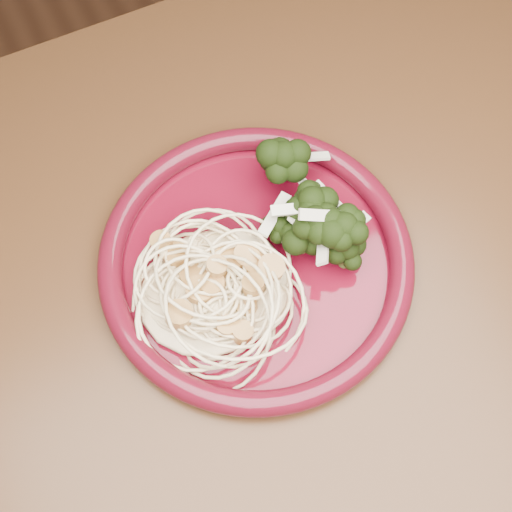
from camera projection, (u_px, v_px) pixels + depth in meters
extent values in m
plane|color=#57321D|center=(225.00, 491.00, 1.28)|extent=(3.50, 3.50, 0.00)
cube|color=#472814|center=(193.00, 377.00, 0.62)|extent=(1.20, 0.80, 0.04)
cylinder|color=#472814|center=(427.00, 119.00, 1.20)|extent=(0.06, 0.06, 0.71)
cylinder|color=#550716|center=(256.00, 264.00, 0.64)|extent=(0.33, 0.33, 0.01)
torus|color=#550D1A|center=(256.00, 260.00, 0.63)|extent=(0.34, 0.34, 0.02)
ellipsoid|color=beige|center=(214.00, 286.00, 0.61)|extent=(0.16, 0.15, 0.03)
ellipsoid|color=black|center=(306.00, 214.00, 0.63)|extent=(0.12, 0.16, 0.05)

